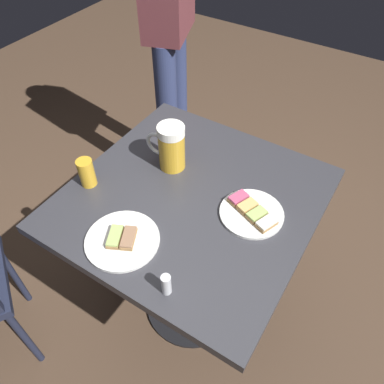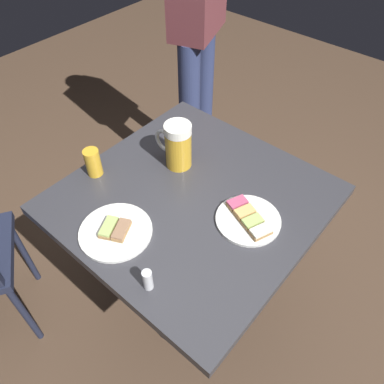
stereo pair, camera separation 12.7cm
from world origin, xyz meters
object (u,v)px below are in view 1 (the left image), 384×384
at_px(plate_near, 252,212).
at_px(patron_standing, 169,19).
at_px(salt_shaker, 166,284).
at_px(plate_far, 122,240).
at_px(beer_mug, 171,147).
at_px(beer_glass_small, 87,173).

relative_size(plate_near, patron_standing, 0.12).
bearing_deg(patron_standing, salt_shaker, 14.15).
relative_size(plate_near, plate_far, 0.91).
height_order(salt_shaker, patron_standing, patron_standing).
bearing_deg(plate_far, plate_near, -43.02).
bearing_deg(patron_standing, plate_far, 6.93).
distance_m(plate_far, patron_standing, 1.12).
height_order(plate_far, beer_mug, beer_mug).
bearing_deg(beer_glass_small, plate_near, -72.16).
xyz_separation_m(plate_near, patron_standing, (0.67, 0.78, 0.21)).
xyz_separation_m(beer_glass_small, salt_shaker, (-0.20, -0.47, -0.02)).
height_order(plate_near, patron_standing, patron_standing).
bearing_deg(patron_standing, beer_glass_small, -4.23).
relative_size(salt_shaker, patron_standing, 0.04).
bearing_deg(plate_near, patron_standing, 49.18).
bearing_deg(plate_far, patron_standing, 26.72).
xyz_separation_m(plate_near, beer_mug, (0.06, 0.35, 0.08)).
relative_size(beer_glass_small, patron_standing, 0.06).
height_order(plate_near, beer_mug, beer_mug).
xyz_separation_m(plate_far, beer_mug, (0.36, 0.07, 0.08)).
relative_size(beer_glass_small, salt_shaker, 1.44).
bearing_deg(salt_shaker, beer_glass_small, 67.09).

